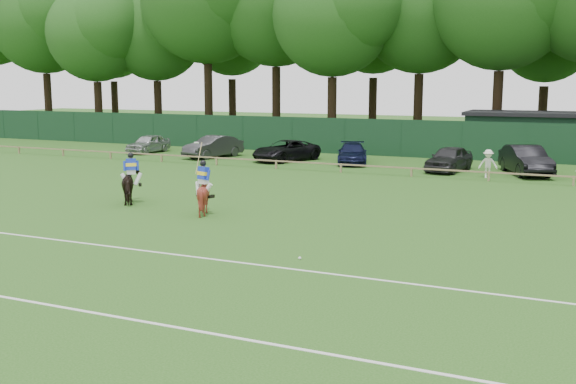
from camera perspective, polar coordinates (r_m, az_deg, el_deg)
The scene contains 18 objects.
ground at distance 20.36m, azimuth -4.77°, elevation -5.06°, with size 160.00×160.00×0.00m, color #1E4C14.
horse_dark at distance 28.82m, azimuth -13.09°, elevation 0.59°, with size 0.84×1.84×1.55m, color black.
horse_chestnut at distance 26.03m, azimuth -7.15°, elevation -0.24°, with size 1.20×1.35×1.49m, color maroon.
sedan_silver at distance 48.91m, azimuth -11.74°, elevation 4.04°, with size 1.54×3.83×1.30m, color #ACAFB1.
sedan_grey at distance 45.18m, azimuth -6.36°, elevation 3.83°, with size 1.52×4.37×1.44m, color #2F2F32.
suv_black at distance 43.00m, azimuth -0.18°, elevation 3.52°, with size 2.18×4.73×1.32m, color black.
sedan_navy at distance 41.74m, azimuth 5.46°, elevation 3.26°, with size 1.75×4.30×1.25m, color black.
hatch_grey at distance 39.13m, azimuth 13.48°, elevation 2.76°, with size 1.68×4.19×1.43m, color #29292B.
estate_black at distance 38.92m, azimuth 19.49°, elevation 2.56°, with size 1.67×4.80×1.58m, color black.
spectator_left at distance 36.93m, azimuth 16.58°, elevation 2.30°, with size 0.97×0.56×1.50m, color silver.
rider_dark at distance 28.71m, azimuth -13.14°, elevation 1.99°, with size 0.81×0.70×1.41m.
rider_chestnut at distance 25.92m, azimuth -7.20°, elevation 1.28°, with size 0.92×0.73×2.05m.
polo_ball at distance 19.41m, azimuth 1.00°, elevation -5.62°, with size 0.09×0.09×0.09m, color silver.
pitch_lines at distance 17.50m, azimuth -10.37°, elevation -7.60°, with size 60.00×5.10×0.01m.
pitch_rail at distance 36.80m, azimuth 8.91°, elevation 2.08°, with size 62.10×0.10×0.50m.
perimeter_fence at distance 45.42m, azimuth 11.97°, elevation 4.39°, with size 92.08×0.08×2.50m.
utility_shed at distance 47.49m, azimuth 19.87°, elevation 4.59°, with size 8.40×4.40×3.04m.
tree_row at distance 53.02m, azimuth 15.90°, elevation 3.57°, with size 96.00×12.00×21.00m, color #26561C, non-canonical shape.
Camera 1 is at (9.60, -17.22, 5.09)m, focal length 42.00 mm.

